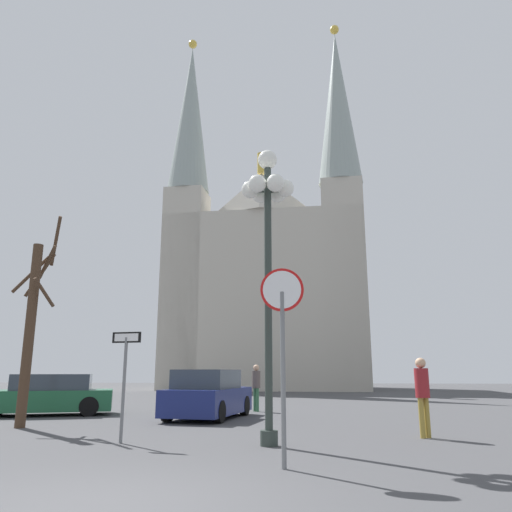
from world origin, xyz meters
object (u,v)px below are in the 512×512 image
stop_sign (282,327)px  bare_tree (31,323)px  one_way_arrow_sign (125,371)px  cathedral (268,283)px  pedestrian_standing (422,389)px  pedestrian_walking (256,383)px  parked_car_near_green (46,396)px  street_lamp (268,223)px  parked_car_far_navy (208,395)px

stop_sign → bare_tree: bearing=145.5°
stop_sign → one_way_arrow_sign: size_ratio=1.36×
cathedral → stop_sign: 36.04m
cathedral → pedestrian_standing: (6.04, -31.27, -8.09)m
one_way_arrow_sign → pedestrian_walking: 8.90m
parked_car_near_green → pedestrian_standing: pedestrian_standing is taller
street_lamp → parked_car_near_green: size_ratio=1.33×
stop_sign → parked_car_far_navy: size_ratio=0.74×
cathedral → pedestrian_walking: size_ratio=18.71×
one_way_arrow_sign → stop_sign: bearing=-34.6°
street_lamp → parked_car_near_green: street_lamp is taller
street_lamp → cathedral: bearing=94.6°
street_lamp → bare_tree: 7.55m
pedestrian_standing → street_lamp: bearing=-155.3°
one_way_arrow_sign → pedestrian_standing: one_way_arrow_sign is taller
parked_car_far_navy → pedestrian_walking: pedestrian_walking is taller
bare_tree → street_lamp: bearing=-20.8°
stop_sign → pedestrian_walking: size_ratio=1.83×
stop_sign → parked_car_near_green: 12.31m
one_way_arrow_sign → street_lamp: street_lamp is taller
bare_tree → pedestrian_standing: bare_tree is taller
one_way_arrow_sign → bare_tree: size_ratio=0.39×
cathedral → parked_car_near_green: bearing=-101.8°
stop_sign → pedestrian_standing: size_ratio=1.77×
one_way_arrow_sign → parked_car_near_green: size_ratio=0.48×
stop_sign → parked_car_far_navy: (-2.83, 8.10, -1.46)m
one_way_arrow_sign → bare_tree: bearing=145.7°
one_way_arrow_sign → bare_tree: (-3.72, 2.54, 1.31)m
street_lamp → parked_car_far_navy: (-2.41, 5.71, -3.96)m
stop_sign → parked_car_far_navy: stop_sign is taller
bare_tree → parked_car_far_navy: 5.79m
pedestrian_walking → pedestrian_standing: (4.59, -7.16, 0.04)m
stop_sign → street_lamp: street_lamp is taller
stop_sign → street_lamp: (-0.42, 2.39, 2.51)m
pedestrian_walking → pedestrian_standing: size_ratio=0.97×
stop_sign → parked_car_near_green: size_ratio=0.65×
pedestrian_walking → stop_sign: bearing=-81.8°
cathedral → stop_sign: (3.05, -35.22, -7.00)m
bare_tree → pedestrian_standing: 10.44m
parked_car_near_green → street_lamp: bearing=-37.5°
parked_car_near_green → parked_car_far_navy: bearing=-5.7°
stop_sign → parked_car_near_green: bearing=134.8°
stop_sign → parked_car_near_green: (-8.60, 8.67, -1.52)m
cathedral → pedestrian_standing: 32.85m
street_lamp → stop_sign: bearing=-80.0°
parked_car_near_green → pedestrian_standing: size_ratio=2.73×
bare_tree → cathedral: bearing=82.1°
cathedral → stop_sign: cathedral is taller
cathedral → street_lamp: (2.63, -32.83, -4.49)m
cathedral → parked_car_near_green: 28.43m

